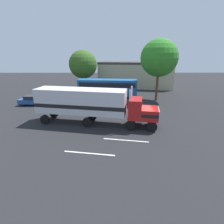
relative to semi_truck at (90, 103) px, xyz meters
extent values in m
plane|color=#232326|center=(5.78, -0.91, -2.52)|extent=(120.00, 120.00, 0.00)
cube|color=silver|center=(3.84, -4.41, -2.52)|extent=(4.36, 0.93, 0.01)
cube|color=silver|center=(0.57, -6.75, -2.52)|extent=(4.37, 0.88, 0.01)
cube|color=#B21919|center=(6.71, -1.29, -0.82)|extent=(2.24, 2.79, 1.20)
cube|color=#B21919|center=(5.14, -0.99, -0.32)|extent=(1.84, 2.72, 2.20)
cube|color=silver|center=(7.64, -1.47, -0.82)|extent=(0.47, 2.08, 1.08)
cube|color=black|center=(6.71, -1.29, -0.76)|extent=(2.25, 2.83, 0.36)
cylinder|color=silver|center=(4.81, 0.19, 0.28)|extent=(0.18, 0.18, 3.40)
cylinder|color=silver|center=(4.40, -1.97, 0.28)|extent=(0.18, 0.18, 3.40)
cube|color=silver|center=(-1.09, 0.20, 0.23)|extent=(10.80, 4.53, 2.80)
cube|color=black|center=(-1.09, 0.20, -0.19)|extent=(10.81, 4.57, 0.44)
cylinder|color=silver|center=(5.80, 0.21, -1.57)|extent=(1.40, 0.87, 0.64)
cylinder|color=black|center=(7.22, -0.27, -1.97)|extent=(1.14, 0.50, 1.10)
cylinder|color=black|center=(6.80, -2.43, -1.97)|extent=(1.14, 0.50, 1.10)
cylinder|color=black|center=(4.96, 0.16, -1.97)|extent=(1.14, 0.50, 1.10)
cylinder|color=black|center=(4.54, -2.00, -1.97)|extent=(1.14, 0.50, 1.10)
cylinder|color=black|center=(0.09, 1.10, -1.97)|extent=(1.14, 0.50, 1.10)
cylinder|color=black|center=(-0.32, -1.07, -1.97)|extent=(1.14, 0.50, 1.10)
cylinder|color=black|center=(-5.06, 2.08, -1.97)|extent=(1.14, 0.50, 1.10)
cylinder|color=black|center=(-5.48, -0.08, -1.97)|extent=(1.14, 0.50, 1.10)
cylinder|color=black|center=(-0.34, 3.22, -2.11)|extent=(0.18, 0.18, 0.82)
cylinder|color=black|center=(-0.47, 3.29, -2.11)|extent=(0.18, 0.18, 0.82)
cylinder|color=gray|center=(-0.41, 3.25, -1.41)|extent=(0.34, 0.34, 0.58)
sphere|color=tan|center=(-0.41, 3.25, -1.01)|extent=(0.23, 0.23, 0.23)
cube|color=black|center=(-0.31, 3.43, -1.39)|extent=(0.31, 0.27, 0.36)
cube|color=#1E5999|center=(1.77, 13.38, -0.57)|extent=(11.19, 3.55, 2.90)
cube|color=black|center=(1.77, 13.38, 0.01)|extent=(10.53, 3.53, 0.90)
cylinder|color=black|center=(5.96, 14.13, -2.02)|extent=(1.02, 0.37, 1.00)
cylinder|color=black|center=(5.75, 11.89, -2.02)|extent=(1.02, 0.37, 1.00)
cylinder|color=black|center=(-1.81, 14.85, -2.02)|extent=(1.02, 0.37, 1.00)
cylinder|color=black|center=(-2.02, 12.60, -2.02)|extent=(1.02, 0.37, 1.00)
cube|color=#234C8C|center=(-10.21, 8.09, -1.85)|extent=(4.44, 1.91, 0.70)
cube|color=#1E232D|center=(-10.41, 8.10, -1.23)|extent=(2.14, 1.71, 0.55)
cylinder|color=black|center=(-8.70, 8.83, -2.20)|extent=(0.65, 0.24, 0.64)
cylinder|color=black|center=(-8.74, 7.27, -2.20)|extent=(0.65, 0.24, 0.64)
cylinder|color=black|center=(-11.69, 8.91, -2.20)|extent=(0.65, 0.24, 0.64)
cylinder|color=black|center=(-11.73, 7.35, -2.20)|extent=(0.65, 0.24, 0.64)
cylinder|color=brown|center=(10.50, 11.00, 0.04)|extent=(0.44, 0.44, 5.12)
sphere|color=#2D7F23|center=(10.50, 11.00, 4.78)|extent=(6.25, 6.25, 6.25)
cylinder|color=brown|center=(-3.76, 20.63, -0.75)|extent=(0.44, 0.44, 3.55)
sphere|color=#355C1F|center=(-3.76, 20.63, 3.19)|extent=(6.18, 6.18, 6.18)
cube|color=#B7AD8C|center=(8.42, 24.09, 0.52)|extent=(18.28, 9.18, 6.08)
cube|color=#3F3833|center=(8.42, 24.09, 3.31)|extent=(18.40, 9.29, 0.50)
camera|label=1|loc=(2.41, -19.81, 5.49)|focal=28.34mm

